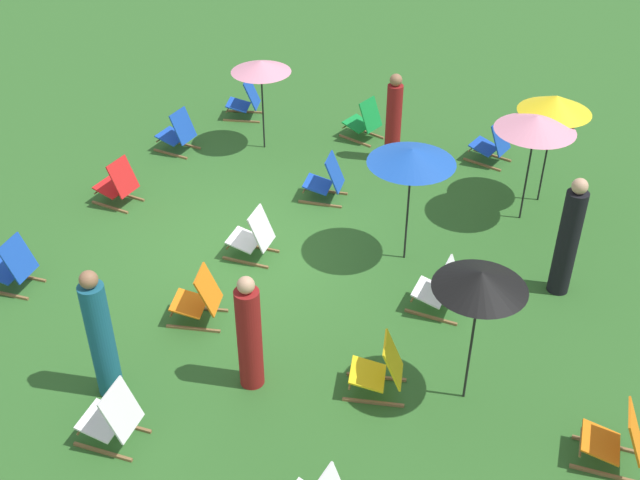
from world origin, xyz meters
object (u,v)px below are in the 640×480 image
at_px(deckchair_8, 178,133).
at_px(person_0, 249,335).
at_px(deckchair_10, 326,180).
at_px(umbrella_4, 556,104).
at_px(umbrella_2, 536,123).
at_px(deckchair_13, 441,289).
at_px(deckchair_12, 118,184).
at_px(person_3, 101,337).
at_px(umbrella_1, 481,281).
at_px(deckchair_2, 12,267).
at_px(person_2, 394,120).
at_px(deckchair_7, 380,370).
at_px(deckchair_4, 199,299).
at_px(person_1, 568,240).
at_px(deckchair_5, 364,121).
at_px(umbrella_3, 261,67).
at_px(deckchair_14, 112,418).
at_px(deckchair_0, 492,144).
at_px(deckchair_9, 617,440).
at_px(deckchair_11, 253,237).
at_px(deckchair_6, 245,101).
at_px(umbrella_0, 412,156).

xyz_separation_m(deckchair_8, person_0, (4.84, 4.16, 0.41)).
bearing_deg(deckchair_10, umbrella_4, 104.06).
bearing_deg(umbrella_2, deckchair_13, -10.56).
bearing_deg(deckchair_12, person_3, 37.58).
relative_size(deckchair_13, umbrella_1, 0.43).
xyz_separation_m(deckchair_2, person_3, (1.14, 2.52, 0.51)).
bearing_deg(person_2, deckchair_10, 38.58).
xyz_separation_m(deckchair_7, deckchair_10, (-3.88, -2.42, 0.00)).
xyz_separation_m(umbrella_2, person_3, (5.99, -3.81, -0.86)).
relative_size(deckchair_4, umbrella_2, 0.46).
height_order(deckchair_2, deckchair_8, same).
distance_m(person_1, person_2, 4.46).
height_order(deckchair_5, umbrella_3, umbrella_3).
bearing_deg(deckchair_14, person_3, -145.01).
height_order(deckchair_10, deckchair_12, same).
xyz_separation_m(deckchair_0, deckchair_10, (2.44, -2.26, 0.00)).
xyz_separation_m(deckchair_10, deckchair_13, (2.07, 2.65, 0.00)).
height_order(deckchair_9, person_0, person_0).
bearing_deg(umbrella_4, person_3, -30.74).
relative_size(deckchair_7, umbrella_1, 0.45).
distance_m(deckchair_5, umbrella_3, 2.33).
bearing_deg(deckchair_13, deckchair_11, -91.31).
bearing_deg(deckchair_0, person_0, 0.83).
height_order(deckchair_6, deckchair_13, same).
bearing_deg(deckchair_2, deckchair_6, 169.76).
bearing_deg(person_0, umbrella_3, -77.80).
xyz_separation_m(deckchair_13, umbrella_3, (-3.31, -4.49, 1.27)).
bearing_deg(deckchair_14, deckchair_9, 105.51).
bearing_deg(deckchair_2, deckchair_13, 102.28).
distance_m(deckchair_14, umbrella_0, 5.33).
distance_m(deckchair_0, deckchair_13, 4.53).
height_order(deckchair_2, person_2, person_2).
bearing_deg(umbrella_4, deckchair_5, -104.09).
distance_m(deckchair_6, deckchair_12, 3.81).
relative_size(deckchair_4, deckchair_14, 1.03).
relative_size(deckchair_2, deckchair_8, 1.00).
bearing_deg(deckchair_8, person_1, 82.30).
bearing_deg(umbrella_0, deckchair_11, -66.64).
height_order(deckchair_7, umbrella_1, umbrella_1).
xyz_separation_m(deckchair_8, person_3, (5.68, 2.62, 0.51)).
bearing_deg(person_2, deckchair_6, -42.10).
relative_size(umbrella_4, person_3, 1.05).
distance_m(deckchair_2, person_3, 2.81).
distance_m(deckchair_4, deckchair_10, 3.63).
bearing_deg(deckchair_6, umbrella_1, 30.36).
bearing_deg(deckchair_7, umbrella_4, 154.80).
bearing_deg(umbrella_2, person_1, 28.36).
bearing_deg(umbrella_3, deckchair_8, -60.97).
relative_size(deckchair_8, person_1, 0.45).
bearing_deg(umbrella_0, person_1, 93.81).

